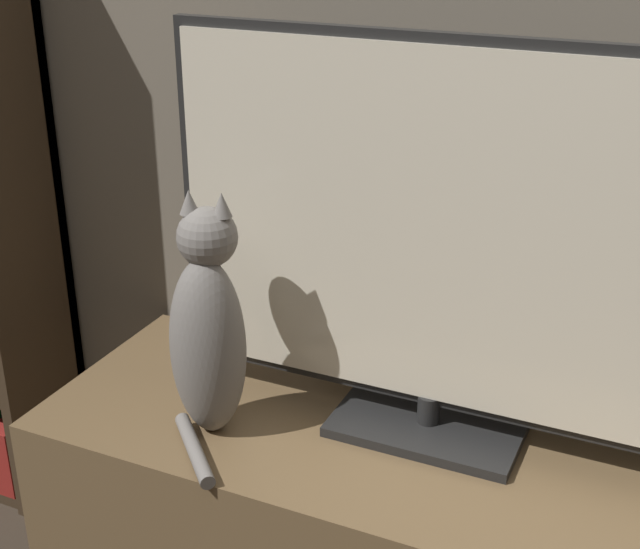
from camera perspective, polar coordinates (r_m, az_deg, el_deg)
name	(u,v)px	position (r m, az deg, el deg)	size (l,w,h in m)	color
tv	(439,247)	(1.60, 7.60, 1.75)	(1.05, 0.22, 0.75)	black
cat	(208,331)	(1.67, -7.16, -3.58)	(0.19, 0.27, 0.48)	gray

